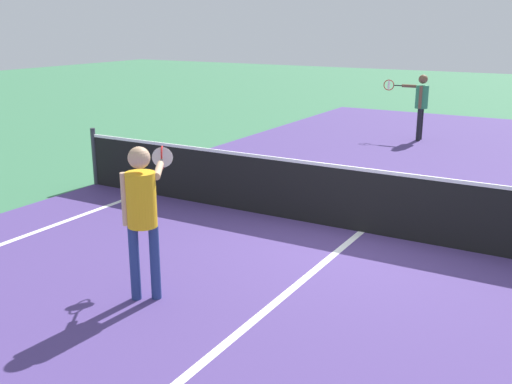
{
  "coord_description": "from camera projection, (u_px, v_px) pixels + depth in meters",
  "views": [
    {
      "loc": [
        2.8,
        -7.88,
        2.97
      ],
      "look_at": [
        -0.65,
        -1.96,
        1.0
      ],
      "focal_mm": 41.89,
      "sensor_mm": 36.0,
      "label": 1
    }
  ],
  "objects": [
    {
      "name": "ground_plane",
      "position": [
        361.0,
        232.0,
        8.72
      ],
      "size": [
        60.0,
        60.0,
        0.0
      ],
      "primitive_type": "plane",
      "color": "#38724C"
    },
    {
      "name": "line_center_service",
      "position": [
        250.0,
        324.0,
        6.06
      ],
      "size": [
        0.1,
        6.4,
        0.01
      ],
      "primitive_type": "cube",
      "color": "white",
      "rests_on": "ground_plane"
    },
    {
      "name": "player_far",
      "position": [
        421.0,
        100.0,
        15.18
      ],
      "size": [
        1.22,
        0.46,
        1.67
      ],
      "color": "black",
      "rests_on": "ground_plane"
    },
    {
      "name": "net",
      "position": [
        363.0,
        200.0,
        8.58
      ],
      "size": [
        10.64,
        0.09,
        1.07
      ],
      "color": "#33383D",
      "rests_on": "ground_plane"
    },
    {
      "name": "player_near",
      "position": [
        142.0,
        205.0,
        6.36
      ],
      "size": [
        0.67,
        1.14,
        1.72
      ],
      "color": "navy",
      "rests_on": "ground_plane"
    },
    {
      "name": "court_surface_inbounds",
      "position": [
        361.0,
        232.0,
        8.72
      ],
      "size": [
        10.62,
        24.4,
        0.0
      ],
      "primitive_type": "cube",
      "color": "#4C387A",
      "rests_on": "ground_plane"
    }
  ]
}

